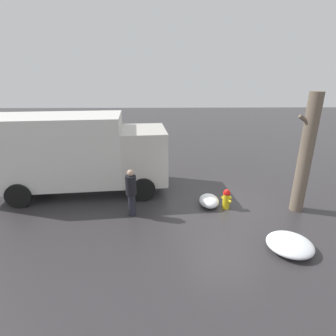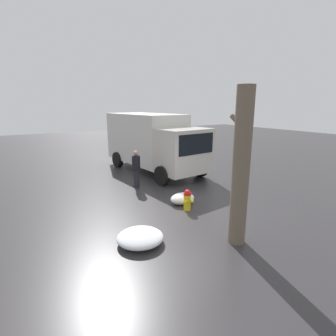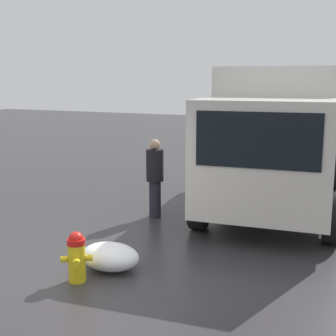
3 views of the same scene
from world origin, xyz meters
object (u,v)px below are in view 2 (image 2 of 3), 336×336
at_px(fire_hydrant, 187,200).
at_px(delivery_truck, 153,141).
at_px(tree_trunk, 241,168).
at_px(pedestrian, 136,167).

xyz_separation_m(fire_hydrant, delivery_truck, (5.66, -1.66, 1.32)).
distance_m(fire_hydrant, delivery_truck, 6.04).
xyz_separation_m(tree_trunk, pedestrian, (5.83, 0.28, -1.15)).
bearing_deg(pedestrian, delivery_truck, -68.10).
bearing_deg(tree_trunk, pedestrian, 2.71).
relative_size(tree_trunk, delivery_truck, 0.59).
distance_m(delivery_truck, pedestrian, 3.21).
bearing_deg(delivery_truck, pedestrian, 42.34).
relative_size(fire_hydrant, pedestrian, 0.45).
height_order(fire_hydrant, pedestrian, pedestrian).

